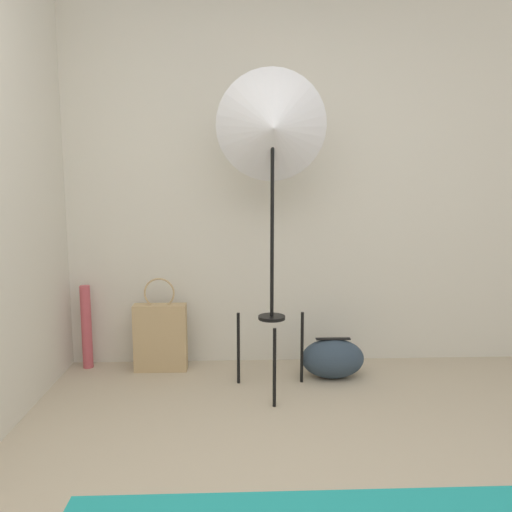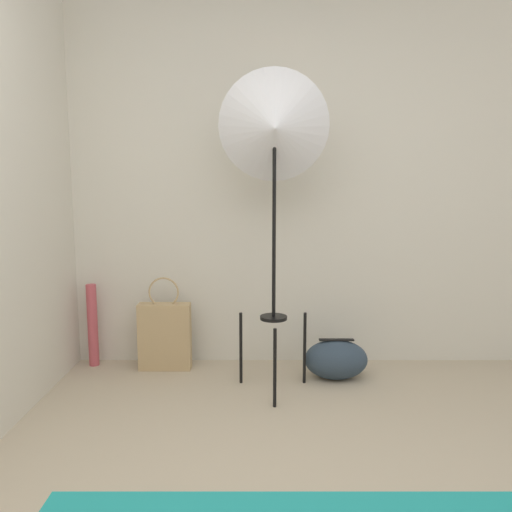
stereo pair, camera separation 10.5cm
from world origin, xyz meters
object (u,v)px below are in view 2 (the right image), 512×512
at_px(photo_umbrella, 274,130).
at_px(tote_bag, 165,335).
at_px(duffel_bag, 336,359).
at_px(paper_roll, 92,325).

bearing_deg(photo_umbrella, tote_bag, 153.52).
bearing_deg(photo_umbrella, duffel_bag, 24.19).
bearing_deg(duffel_bag, photo_umbrella, -155.81).
bearing_deg(paper_roll, tote_bag, -7.89).
distance_m(photo_umbrella, paper_roll, 1.84).
distance_m(duffel_bag, paper_roll, 1.69).
xyz_separation_m(photo_umbrella, tote_bag, (-0.73, 0.36, -1.33)).
relative_size(tote_bag, duffel_bag, 1.57).
height_order(photo_umbrella, tote_bag, photo_umbrella).
height_order(tote_bag, duffel_bag, tote_bag).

